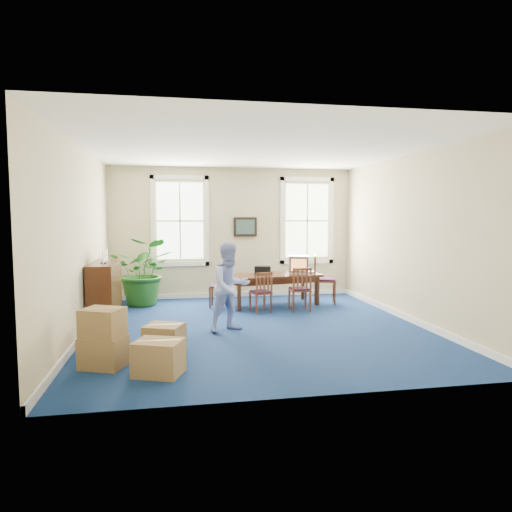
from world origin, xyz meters
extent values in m
plane|color=navy|center=(0.00, 0.00, 0.00)|extent=(6.50, 6.50, 0.00)
plane|color=white|center=(0.00, 0.00, 3.20)|extent=(6.50, 6.50, 0.00)
plane|color=#C2B58D|center=(0.00, 3.25, 1.60)|extent=(6.50, 0.00, 6.50)
plane|color=#C2B58D|center=(0.00, -3.25, 1.60)|extent=(6.50, 0.00, 6.50)
plane|color=#C2B58D|center=(-3.00, 0.00, 1.60)|extent=(0.00, 6.50, 6.50)
plane|color=#C2B58D|center=(3.00, 0.00, 1.60)|extent=(0.00, 6.50, 6.50)
cube|color=white|center=(0.00, 3.22, 0.06)|extent=(6.00, 0.04, 0.12)
cube|color=white|center=(-2.97, 0.00, 0.06)|extent=(0.04, 6.50, 0.12)
cube|color=white|center=(2.97, 0.00, 0.06)|extent=(0.04, 6.50, 0.12)
cube|color=white|center=(1.64, 1.99, 0.73)|extent=(0.19, 0.22, 0.05)
cube|color=black|center=(0.51, 2.04, 0.80)|extent=(0.40, 0.30, 0.18)
imported|color=#9FB2F4|center=(-0.49, -0.16, 0.78)|extent=(0.94, 0.86, 1.57)
cube|color=#3C1D0E|center=(-2.75, 0.84, 0.61)|extent=(0.45, 1.54, 1.21)
imported|color=#1C5218|center=(-2.13, 2.53, 0.77)|extent=(1.59, 1.46, 1.54)
camera|label=1|loc=(-1.46, -8.01, 2.02)|focal=32.00mm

